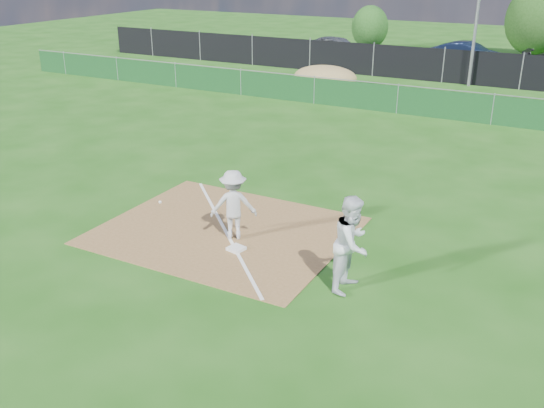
{
  "coord_description": "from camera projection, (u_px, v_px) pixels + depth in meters",
  "views": [
    {
      "loc": [
        7.67,
        -10.64,
        6.45
      ],
      "look_at": [
        1.35,
        1.0,
        1.0
      ],
      "focal_mm": 40.0,
      "sensor_mm": 36.0,
      "label": 1
    }
  ],
  "objects": [
    {
      "name": "runner",
      "position": [
        352.0,
        244.0,
        12.29
      ],
      "size": [
        0.81,
        1.03,
        2.06
      ],
      "primitive_type": "imported",
      "rotation": [
        0.0,
        0.0,
        1.54
      ],
      "color": "silver",
      "rests_on": "ground"
    },
    {
      "name": "car_mid",
      "position": [
        468.0,
        55.0,
        37.22
      ],
      "size": [
        4.81,
        2.35,
        1.52
      ],
      "primitive_type": "imported",
      "rotation": [
        0.0,
        0.0,
        1.4
      ],
      "color": "#101A32",
      "rests_on": "parking_lot"
    },
    {
      "name": "infield_dirt",
      "position": [
        225.0,
        230.0,
        15.3
      ],
      "size": [
        6.0,
        5.0,
        0.02
      ],
      "primitive_type": "cube",
      "color": "brown",
      "rests_on": "ground"
    },
    {
      "name": "dirt_mound",
      "position": [
        325.0,
        77.0,
        31.51
      ],
      "size": [
        3.38,
        2.6,
        1.17
      ],
      "primitive_type": "ellipsoid",
      "color": "olive",
      "rests_on": "ground"
    },
    {
      "name": "green_fence",
      "position": [
        397.0,
        100.0,
        26.45
      ],
      "size": [
        44.0,
        0.05,
        1.2
      ],
      "primitive_type": "cube",
      "color": "#103C18",
      "rests_on": "ground"
    },
    {
      "name": "first_base",
      "position": [
        236.0,
        249.0,
        14.25
      ],
      "size": [
        0.42,
        0.42,
        0.07
      ],
      "primitive_type": "cube",
      "rotation": [
        0.0,
        0.0,
        -0.21
      ],
      "color": "silver",
      "rests_on": "infield_dirt"
    },
    {
      "name": "foul_line",
      "position": [
        225.0,
        230.0,
        15.29
      ],
      "size": [
        5.01,
        5.01,
        0.01
      ],
      "primitive_type": "cube",
      "rotation": [
        0.0,
        0.0,
        0.79
      ],
      "color": "white",
      "rests_on": "infield_dirt"
    },
    {
      "name": "play_at_first",
      "position": [
        233.0,
        205.0,
        14.57
      ],
      "size": [
        2.67,
        1.14,
        1.74
      ],
      "color": "silver",
      "rests_on": "infield_dirt"
    },
    {
      "name": "tree_left",
      "position": [
        370.0,
        27.0,
        43.98
      ],
      "size": [
        2.65,
        2.65,
        3.14
      ],
      "color": "#382316",
      "rests_on": "ground"
    },
    {
      "name": "parking_lot",
      "position": [
        462.0,
        68.0,
        37.24
      ],
      "size": [
        46.0,
        9.0,
        0.01
      ],
      "primitive_type": "cube",
      "color": "black",
      "rests_on": "ground"
    },
    {
      "name": "ground",
      "position": [
        355.0,
        142.0,
        22.61
      ],
      "size": [
        90.0,
        90.0,
        0.0
      ],
      "primitive_type": "plane",
      "color": "#1B4F10",
      "rests_on": "ground"
    },
    {
      "name": "light_pole",
      "position": [
        478.0,
        7.0,
        30.75
      ],
      "size": [
        0.16,
        0.16,
        8.0
      ],
      "primitive_type": "cylinder",
      "color": "slate",
      "rests_on": "ground"
    },
    {
      "name": "tree_mid",
      "position": [
        537.0,
        20.0,
        40.39
      ],
      "size": [
        4.04,
        4.04,
        4.8
      ],
      "color": "#382316",
      "rests_on": "ground"
    },
    {
      "name": "car_left",
      "position": [
        337.0,
        48.0,
        39.68
      ],
      "size": [
        5.03,
        3.24,
        1.59
      ],
      "primitive_type": "imported",
      "rotation": [
        0.0,
        0.0,
        1.25
      ],
      "color": "#96999D",
      "rests_on": "parking_lot"
    },
    {
      "name": "black_fence",
      "position": [
        443.0,
        66.0,
        32.84
      ],
      "size": [
        46.0,
        0.04,
        1.8
      ],
      "primitive_type": "cube",
      "color": "black",
      "rests_on": "ground"
    }
  ]
}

